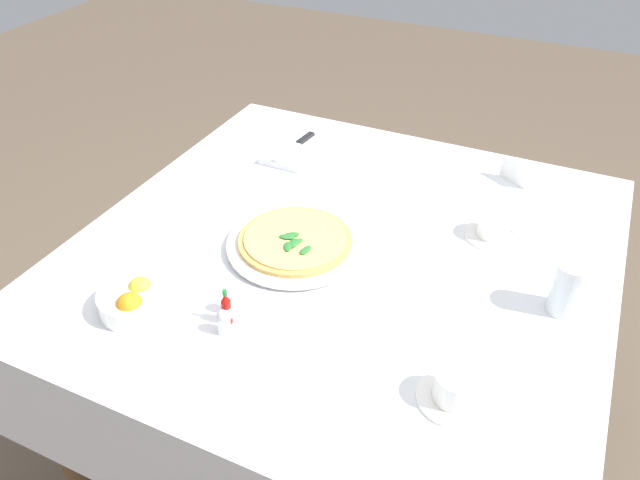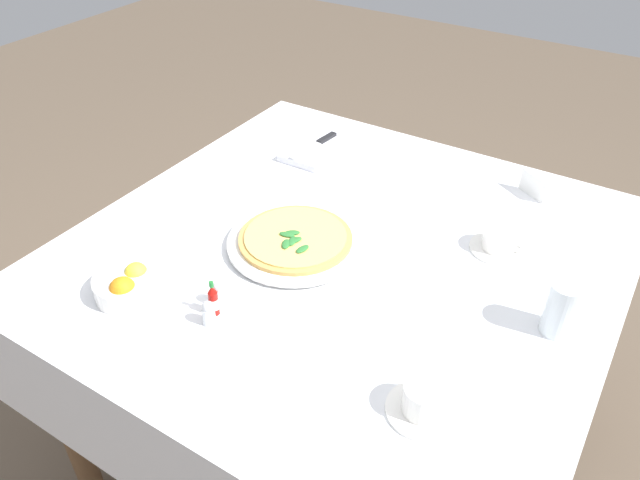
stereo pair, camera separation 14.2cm
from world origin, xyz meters
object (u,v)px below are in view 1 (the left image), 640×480
object	(u,v)px
pepper_shaker	(230,302)
pizza	(295,240)
salt_shaker	(224,323)
citrus_bowl	(136,300)
hot_sauce_bottle	(227,309)
water_glass_center_back	(567,291)
coffee_cup_far_left	(455,388)
menu_card	(514,173)
dinner_knife	(296,145)
coffee_cup_far_right	(494,228)
napkin_folded	(297,149)
pizza_plate	(296,244)

from	to	relation	value
pepper_shaker	pizza	bearing A→B (deg)	174.60
pizza	salt_shaker	distance (m)	0.30
pizza	citrus_bowl	world-z (taller)	citrus_bowl
hot_sauce_bottle	pepper_shaker	xyz separation A→B (m)	(-0.03, -0.01, -0.01)
pizza	pepper_shaker	size ratio (longest dim) A/B	4.68
water_glass_center_back	salt_shaker	bearing A→B (deg)	-59.56
pizza	coffee_cup_far_left	bearing A→B (deg)	58.73
water_glass_center_back	citrus_bowl	bearing A→B (deg)	-65.08
menu_card	pizza	bearing A→B (deg)	-96.49
dinner_knife	pepper_shaker	bearing A→B (deg)	22.44
coffee_cup_far_right	salt_shaker	size ratio (longest dim) A/B	2.36
coffee_cup_far_left	napkin_folded	distance (m)	0.95
pizza	coffee_cup_far_left	xyz separation A→B (m)	(0.27, 0.45, 0.00)
pizza_plate	coffee_cup_far_left	world-z (taller)	coffee_cup_far_left
dinner_knife	pepper_shaker	size ratio (longest dim) A/B	3.48
salt_shaker	hot_sauce_bottle	bearing A→B (deg)	-160.35
menu_card	hot_sauce_bottle	bearing A→B (deg)	-86.24
dinner_knife	menu_card	world-z (taller)	menu_card
coffee_cup_far_left	dinner_knife	xyz separation A→B (m)	(-0.68, -0.65, -0.00)
salt_shaker	napkin_folded	bearing A→B (deg)	-164.13
pizza_plate	citrus_bowl	world-z (taller)	citrus_bowl
water_glass_center_back	salt_shaker	distance (m)	0.68
hot_sauce_bottle	pepper_shaker	distance (m)	0.03
napkin_folded	dinner_knife	distance (m)	0.01
salt_shaker	pepper_shaker	world-z (taller)	same
pepper_shaker	pizza_plate	bearing A→B (deg)	174.66
dinner_knife	napkin_folded	bearing A→B (deg)	-180.00
dinner_knife	pizza_plate	bearing A→B (deg)	33.49
water_glass_center_back	hot_sauce_bottle	world-z (taller)	water_glass_center_back
citrus_bowl	dinner_knife	bearing A→B (deg)	-179.44
coffee_cup_far_left	hot_sauce_bottle	xyz separation A→B (m)	(0.00, -0.46, 0.01)
dinner_knife	hot_sauce_bottle	xyz separation A→B (m)	(0.69, 0.19, 0.01)
salt_shaker	menu_card	size ratio (longest dim) A/B	0.71
coffee_cup_far_right	hot_sauce_bottle	bearing A→B (deg)	-39.01
citrus_bowl	napkin_folded	bearing A→B (deg)	-179.47
coffee_cup_far_right	pepper_shaker	size ratio (longest dim) A/B	2.36
water_glass_center_back	hot_sauce_bottle	xyz separation A→B (m)	(0.32, -0.60, -0.02)
pizza	salt_shaker	xyz separation A→B (m)	(0.30, -0.00, 0.00)
pizza_plate	pepper_shaker	distance (m)	0.25
pizza	pepper_shaker	xyz separation A→B (m)	(0.25, -0.02, 0.00)
pizza	coffee_cup_far_left	world-z (taller)	coffee_cup_far_left
salt_shaker	pepper_shaker	size ratio (longest dim) A/B	1.00
hot_sauce_bottle	salt_shaker	distance (m)	0.03
pepper_shaker	napkin_folded	bearing A→B (deg)	-164.46
hot_sauce_bottle	salt_shaker	size ratio (longest dim) A/B	1.48
water_glass_center_back	pepper_shaker	size ratio (longest dim) A/B	2.08
pepper_shaker	coffee_cup_far_right	bearing A→B (deg)	138.74
water_glass_center_back	hot_sauce_bottle	bearing A→B (deg)	-62.03
coffee_cup_far_left	salt_shaker	xyz separation A→B (m)	(0.03, -0.45, -0.00)
dinner_knife	pepper_shaker	xyz separation A→B (m)	(0.66, 0.18, 0.00)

